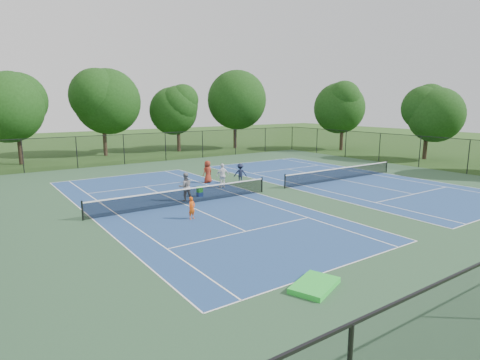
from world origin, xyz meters
TOP-DOWN VIEW (x-y plane):
  - ground at (0.00, 0.00)m, footprint 140.00×140.00m
  - court_pad at (0.00, 0.00)m, footprint 36.00×36.00m
  - tennis_court_left at (-7.00, 0.00)m, footprint 12.00×23.83m
  - tennis_court_right at (7.00, 0.00)m, footprint 12.00×23.83m
  - perimeter_fence at (0.00, 0.00)m, footprint 36.08×36.08m
  - tree_back_a at (-13.00, 24.00)m, footprint 6.80×6.80m
  - tree_back_b at (-4.00, 26.00)m, footprint 7.60×7.60m
  - tree_back_c at (5.00, 25.00)m, footprint 6.00×6.00m
  - tree_back_d at (13.00, 24.00)m, footprint 7.80×7.80m
  - tree_side_e at (23.00, 14.00)m, footprint 6.60×6.60m
  - tree_side_f at (24.00, 3.00)m, footprint 5.80×5.80m
  - child_player at (-8.11, -3.01)m, footprint 0.51×0.41m
  - instructor at (-6.52, 0.80)m, footprint 1.00×0.85m
  - bystander_a at (-2.42, 2.90)m, footprint 1.06×0.49m
  - bystander_b at (-0.42, 3.50)m, footprint 1.14×1.00m
  - bystander_c at (-2.43, 5.03)m, footprint 0.95×0.72m
  - ball_crate at (-5.21, 1.34)m, footprint 0.38×0.33m
  - ball_hopper at (-5.21, 1.34)m, footprint 0.38×0.33m
  - green_tarp at (-8.60, -12.56)m, footprint 2.09×1.72m

SIDE VIEW (x-z plane):
  - ground at x=0.00m, z-range 0.00..0.00m
  - court_pad at x=0.00m, z-range 0.00..0.01m
  - tennis_court_left at x=-7.00m, z-range -0.44..0.63m
  - tennis_court_right at x=7.00m, z-range -0.44..0.63m
  - green_tarp at x=-8.60m, z-range 0.01..0.19m
  - ball_crate at x=-5.21m, z-range 0.00..0.29m
  - ball_hopper at x=-5.21m, z-range 0.29..0.66m
  - child_player at x=-8.11m, z-range 0.00..1.21m
  - bystander_b at x=-0.42m, z-range 0.00..1.53m
  - bystander_c at x=-2.43m, z-range 0.00..1.73m
  - bystander_a at x=-2.42m, z-range 0.00..1.77m
  - instructor at x=-6.52m, z-range 0.00..1.80m
  - perimeter_fence at x=0.00m, z-range 0.09..3.11m
  - tree_side_f at x=24.00m, z-range 1.19..9.31m
  - tree_back_c at x=5.00m, z-range 1.28..9.68m
  - tree_side_e at x=23.00m, z-range 1.37..10.25m
  - tree_back_a at x=-13.00m, z-range 1.46..10.61m
  - tree_back_b at x=-4.00m, z-range 1.58..11.61m
  - tree_back_d at x=13.00m, z-range 1.64..12.01m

